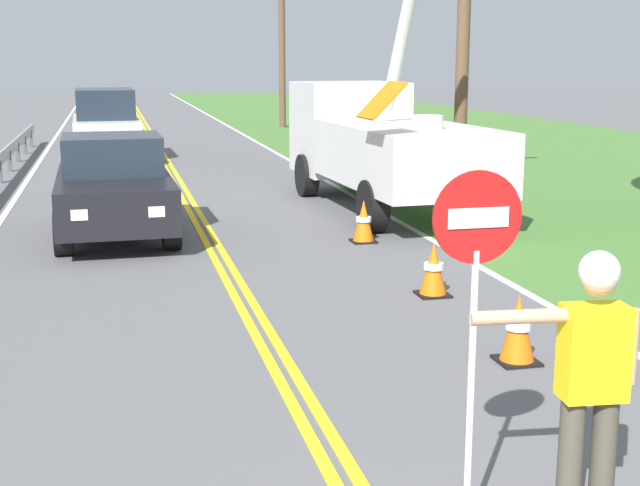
# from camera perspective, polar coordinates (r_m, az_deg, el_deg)

# --- Properties ---
(grass_verge_right) EXTENTS (16.00, 110.00, 0.01)m
(grass_verge_right) POSITION_cam_1_polar(r_m,az_deg,el_deg) (26.07, 16.99, 4.88)
(grass_verge_right) COLOR #477533
(grass_verge_right) RESTS_ON ground
(centerline_yellow_left) EXTENTS (0.11, 110.00, 0.01)m
(centerline_yellow_left) POSITION_cam_1_polar(r_m,az_deg,el_deg) (22.58, -9.67, 4.22)
(centerline_yellow_left) COLOR yellow
(centerline_yellow_left) RESTS_ON ground
(centerline_yellow_right) EXTENTS (0.11, 110.00, 0.01)m
(centerline_yellow_right) POSITION_cam_1_polar(r_m,az_deg,el_deg) (22.59, -9.21, 4.24)
(centerline_yellow_right) COLOR yellow
(centerline_yellow_right) RESTS_ON ground
(edge_line_right) EXTENTS (0.12, 110.00, 0.01)m
(edge_line_right) POSITION_cam_1_polar(r_m,az_deg,el_deg) (23.11, -0.48, 4.56)
(edge_line_right) COLOR silver
(edge_line_right) RESTS_ON ground
(edge_line_left) EXTENTS (0.12, 110.00, 0.01)m
(edge_line_left) POSITION_cam_1_polar(r_m,az_deg,el_deg) (22.63, -18.58, 3.78)
(edge_line_left) COLOR silver
(edge_line_left) RESTS_ON ground
(flagger_worker) EXTENTS (1.08, 0.28, 1.83)m
(flagger_worker) POSITION_cam_1_polar(r_m,az_deg,el_deg) (5.77, 17.21, -8.08)
(flagger_worker) COLOR #474238
(flagger_worker) RESTS_ON ground
(stop_sign_paddle) EXTENTS (0.56, 0.04, 2.33)m
(stop_sign_paddle) POSITION_cam_1_polar(r_m,az_deg,el_deg) (5.30, 10.08, -1.98)
(stop_sign_paddle) COLOR silver
(stop_sign_paddle) RESTS_ON ground
(utility_bucket_truck) EXTENTS (2.67, 6.91, 6.11)m
(utility_bucket_truck) POSITION_cam_1_polar(r_m,az_deg,el_deg) (17.77, 3.89, 6.95)
(utility_bucket_truck) COLOR silver
(utility_bucket_truck) RESTS_ON ground
(oncoming_sedan_nearest) EXTENTS (1.99, 4.14, 1.70)m
(oncoming_sedan_nearest) POSITION_cam_1_polar(r_m,az_deg,el_deg) (15.19, -13.26, 3.53)
(oncoming_sedan_nearest) COLOR black
(oncoming_sedan_nearest) RESTS_ON ground
(oncoming_suv_second) EXTENTS (2.02, 4.65, 2.10)m
(oncoming_suv_second) POSITION_cam_1_polar(r_m,az_deg,el_deg) (26.68, -13.78, 7.49)
(oncoming_suv_second) COLOR silver
(oncoming_suv_second) RESTS_ON ground
(utility_pole_near) EXTENTS (1.80, 0.28, 7.68)m
(utility_pole_near) POSITION_cam_1_polar(r_m,az_deg,el_deg) (19.20, 9.37, 14.91)
(utility_pole_near) COLOR brown
(utility_pole_near) RESTS_ON ground
(utility_pole_mid) EXTENTS (1.80, 0.28, 8.51)m
(utility_pole_mid) POSITION_cam_1_polar(r_m,az_deg,el_deg) (38.78, -2.50, 14.09)
(utility_pole_mid) COLOR brown
(utility_pole_mid) RESTS_ON ground
(traffic_cone_lead) EXTENTS (0.40, 0.40, 0.70)m
(traffic_cone_lead) POSITION_cam_1_polar(r_m,az_deg,el_deg) (8.92, 12.77, -5.54)
(traffic_cone_lead) COLOR orange
(traffic_cone_lead) RESTS_ON ground
(traffic_cone_mid) EXTENTS (0.40, 0.40, 0.70)m
(traffic_cone_mid) POSITION_cam_1_polar(r_m,az_deg,el_deg) (11.21, 7.40, -1.75)
(traffic_cone_mid) COLOR orange
(traffic_cone_mid) RESTS_ON ground
(traffic_cone_tail) EXTENTS (0.40, 0.40, 0.70)m
(traffic_cone_tail) POSITION_cam_1_polar(r_m,az_deg,el_deg) (14.39, 2.85, 1.37)
(traffic_cone_tail) COLOR orange
(traffic_cone_tail) RESTS_ON ground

